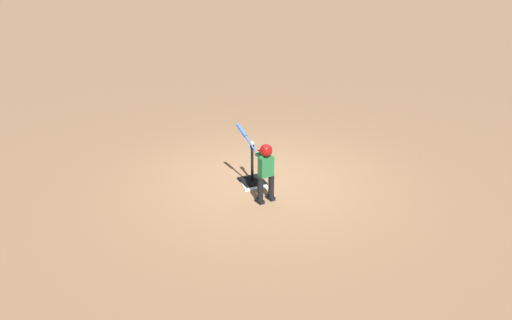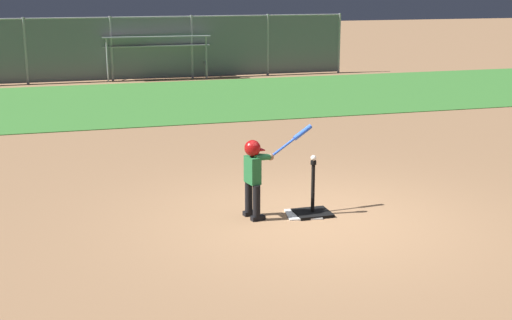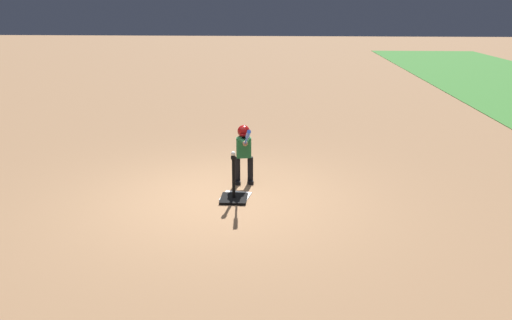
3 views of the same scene
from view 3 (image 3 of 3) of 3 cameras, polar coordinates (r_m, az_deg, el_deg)
name	(u,v)px [view 3 (image 3 of 3)]	position (r m, az deg, el deg)	size (l,w,h in m)	color
ground_plane	(221,199)	(8.07, -4.07, -4.43)	(90.00, 90.00, 0.00)	#99704C
home_plate	(236,196)	(8.12, -2.33, -4.18)	(0.44, 0.44, 0.02)	white
batting_tee	(234,194)	(7.98, -2.55, -3.94)	(0.47, 0.42, 0.73)	black
batter_child	(244,147)	(8.50, -1.38, 1.45)	(0.97, 0.36, 1.17)	black
baseball	(233,154)	(7.76, -2.62, 0.73)	(0.07, 0.07, 0.07)	white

